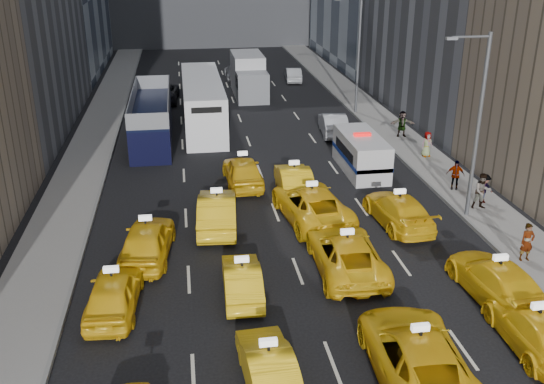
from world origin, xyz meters
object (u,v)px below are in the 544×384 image
(city_bus, at_px, (203,102))
(pedestrian_0, at_px, (527,242))
(double_decker, at_px, (152,116))
(box_truck, at_px, (249,76))
(nypd_van, at_px, (361,154))

(city_bus, bearing_deg, pedestrian_0, -64.03)
(city_bus, xyz_separation_m, pedestrian_0, (12.51, -23.40, -0.71))
(pedestrian_0, bearing_deg, double_decker, 126.20)
(city_bus, height_order, box_truck, box_truck)
(double_decker, distance_m, city_bus, 4.77)
(city_bus, bearing_deg, nypd_van, -54.51)
(double_decker, height_order, box_truck, box_truck)
(city_bus, bearing_deg, box_truck, 61.28)
(double_decker, bearing_deg, nypd_van, -35.98)
(double_decker, bearing_deg, box_truck, 53.95)
(city_bus, height_order, pedestrian_0, city_bus)
(city_bus, distance_m, pedestrian_0, 26.55)
(city_bus, xyz_separation_m, box_truck, (4.47, 8.94, 0.03))
(nypd_van, height_order, box_truck, box_truck)
(box_truck, bearing_deg, pedestrian_0, -73.28)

